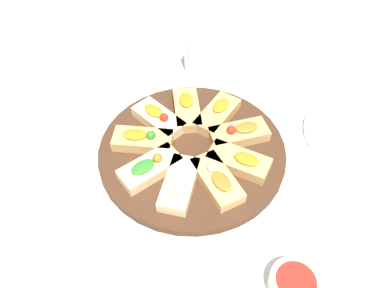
{
  "coord_description": "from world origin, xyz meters",
  "views": [
    {
      "loc": [
        0.48,
        0.17,
        0.6
      ],
      "look_at": [
        0.0,
        0.0,
        0.03
      ],
      "focal_mm": 35.0,
      "sensor_mm": 36.0,
      "label": 1
    }
  ],
  "objects_px": {
    "serving_board": "(192,150)",
    "napkin_stack": "(119,68)",
    "plate_left": "(363,134)",
    "dipping_bowl": "(294,284)",
    "water_glass": "(198,56)"
  },
  "relations": [
    {
      "from": "serving_board",
      "to": "water_glass",
      "type": "distance_m",
      "value": 0.29
    },
    {
      "from": "serving_board",
      "to": "napkin_stack",
      "type": "distance_m",
      "value": 0.34
    },
    {
      "from": "plate_left",
      "to": "serving_board",
      "type": "bearing_deg",
      "value": -63.64
    },
    {
      "from": "serving_board",
      "to": "plate_left",
      "type": "bearing_deg",
      "value": 116.36
    },
    {
      "from": "water_glass",
      "to": "napkin_stack",
      "type": "relative_size",
      "value": 0.75
    },
    {
      "from": "napkin_stack",
      "to": "water_glass",
      "type": "bearing_deg",
      "value": 109.78
    },
    {
      "from": "water_glass",
      "to": "dipping_bowl",
      "type": "relative_size",
      "value": 1.05
    },
    {
      "from": "napkin_stack",
      "to": "dipping_bowl",
      "type": "bearing_deg",
      "value": 51.18
    },
    {
      "from": "plate_left",
      "to": "napkin_stack",
      "type": "bearing_deg",
      "value": -93.47
    },
    {
      "from": "serving_board",
      "to": "napkin_stack",
      "type": "xyz_separation_m",
      "value": [
        -0.2,
        -0.27,
        -0.0
      ]
    },
    {
      "from": "plate_left",
      "to": "napkin_stack",
      "type": "relative_size",
      "value": 2.2
    },
    {
      "from": "serving_board",
      "to": "dipping_bowl",
      "type": "height_order",
      "value": "dipping_bowl"
    },
    {
      "from": "plate_left",
      "to": "dipping_bowl",
      "type": "relative_size",
      "value": 3.09
    },
    {
      "from": "serving_board",
      "to": "napkin_stack",
      "type": "relative_size",
      "value": 3.39
    },
    {
      "from": "plate_left",
      "to": "water_glass",
      "type": "relative_size",
      "value": 2.95
    }
  ]
}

